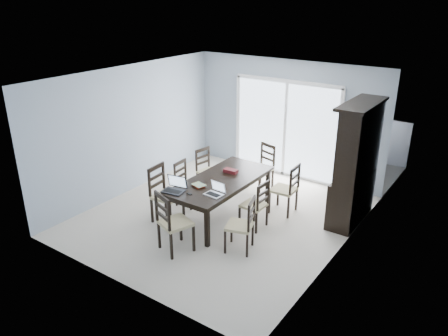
{
  "coord_description": "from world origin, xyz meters",
  "views": [
    {
      "loc": [
        4.19,
        -5.94,
        3.91
      ],
      "look_at": [
        0.06,
        0.0,
        0.98
      ],
      "focal_mm": 35.0,
      "sensor_mm": 36.0,
      "label": 1
    }
  ],
  "objects": [
    {
      "name": "chair_right_far",
      "position": [
        0.96,
        0.81,
        0.6
      ],
      "size": [
        0.46,
        0.45,
        1.14
      ],
      "rotation": [
        0.0,
        0.0,
        1.63
      ],
      "color": "black",
      "rests_on": "floor"
    },
    {
      "name": "dining_table",
      "position": [
        0.0,
        0.0,
        0.67
      ],
      "size": [
        1.0,
        2.2,
        0.75
      ],
      "color": "black",
      "rests_on": "floor"
    },
    {
      "name": "ceiling",
      "position": [
        0.0,
        0.0,
        2.6
      ],
      "size": [
        5.0,
        5.0,
        0.0
      ],
      "primitive_type": "plane",
      "rotation": [
        3.14,
        0.0,
        0.0
      ],
      "color": "white",
      "rests_on": "back_wall"
    },
    {
      "name": "wall_left",
      "position": [
        -2.25,
        0.0,
        1.3
      ],
      "size": [
        0.02,
        5.0,
        2.6
      ],
      "primitive_type": "cube",
      "color": "#8E9BAA",
      "rests_on": "floor"
    },
    {
      "name": "game_box",
      "position": [
        -0.03,
        0.35,
        0.78
      ],
      "size": [
        0.27,
        0.15,
        0.07
      ],
      "primitive_type": "cube",
      "rotation": [
        0.0,
        0.0,
        0.06
      ],
      "color": "#54101D",
      "rests_on": "dining_table"
    },
    {
      "name": "laptop_dark",
      "position": [
        -0.36,
        -0.91,
        0.81
      ],
      "size": [
        0.4,
        0.31,
        0.25
      ],
      "rotation": [
        0.0,
        0.0,
        0.18
      ],
      "color": "black",
      "rests_on": "dining_table"
    },
    {
      "name": "floor",
      "position": [
        0.0,
        0.0,
        0.0
      ],
      "size": [
        5.0,
        5.0,
        0.0
      ],
      "primitive_type": "plane",
      "color": "beige",
      "rests_on": "ground"
    },
    {
      "name": "railing",
      "position": [
        0.0,
        4.5,
        0.55
      ],
      "size": [
        4.5,
        0.06,
        1.1
      ],
      "primitive_type": "cube",
      "color": "#99999E",
      "rests_on": "balcony"
    },
    {
      "name": "cell_phone",
      "position": [
        -0.08,
        -0.82,
        0.76
      ],
      "size": [
        0.1,
        0.06,
        0.01
      ],
      "primitive_type": "cube",
      "rotation": [
        0.0,
        0.0,
        -0.16
      ],
      "color": "black",
      "rests_on": "dining_table"
    },
    {
      "name": "back_wall",
      "position": [
        0.0,
        2.5,
        1.3
      ],
      "size": [
        4.5,
        0.02,
        2.6
      ],
      "primitive_type": "cube",
      "color": "#8E9BAA",
      "rests_on": "floor"
    },
    {
      "name": "book_stack",
      "position": [
        -0.15,
        -0.49,
        0.77
      ],
      "size": [
        0.27,
        0.22,
        0.04
      ],
      "rotation": [
        0.0,
        0.0,
        -0.39
      ],
      "color": "maroon",
      "rests_on": "dining_table"
    },
    {
      "name": "chair_right_near",
      "position": [
        0.99,
        -0.75,
        0.57
      ],
      "size": [
        0.51,
        0.51,
        1.07
      ],
      "rotation": [
        0.0,
        0.0,
        1.88
      ],
      "color": "black",
      "rests_on": "floor"
    },
    {
      "name": "chair_right_mid",
      "position": [
        0.78,
        -0.0,
        0.55
      ],
      "size": [
        0.41,
        0.4,
        1.04
      ],
      "rotation": [
        0.0,
        0.0,
        1.54
      ],
      "color": "black",
      "rests_on": "floor"
    },
    {
      "name": "laptop_silver",
      "position": [
        0.28,
        -0.62,
        0.8
      ],
      "size": [
        0.32,
        0.23,
        0.21
      ],
      "rotation": [
        0.0,
        0.0,
        -0.08
      ],
      "color": "silver",
      "rests_on": "dining_table"
    },
    {
      "name": "hot_tub",
      "position": [
        -0.25,
        3.49,
        0.46
      ],
      "size": [
        1.78,
        1.59,
        0.92
      ],
      "rotation": [
        0.0,
        0.0,
        0.0
      ],
      "color": "maroon",
      "rests_on": "balcony"
    },
    {
      "name": "chair_left_mid",
      "position": [
        -0.89,
        0.02,
        0.54
      ],
      "size": [
        0.42,
        0.41,
        1.02
      ],
      "rotation": [
        0.0,
        0.0,
        -1.51
      ],
      "color": "black",
      "rests_on": "floor"
    },
    {
      "name": "chair_left_far",
      "position": [
        -0.94,
        0.79,
        0.55
      ],
      "size": [
        0.46,
        0.45,
        1.04
      ],
      "rotation": [
        0.0,
        0.0,
        -1.74
      ],
      "color": "black",
      "rests_on": "floor"
    },
    {
      "name": "china_hutch",
      "position": [
        2.02,
        1.25,
        1.07
      ],
      "size": [
        0.5,
        1.38,
        2.2
      ],
      "color": "black",
      "rests_on": "floor"
    },
    {
      "name": "sliding_door",
      "position": [
        0.0,
        2.48,
        1.09
      ],
      "size": [
        2.52,
        0.05,
        2.18
      ],
      "color": "silver",
      "rests_on": "floor"
    },
    {
      "name": "wall_right",
      "position": [
        2.25,
        0.0,
        1.3
      ],
      "size": [
        0.02,
        5.0,
        2.6
      ],
      "primitive_type": "cube",
      "color": "#8E9BAA",
      "rests_on": "floor"
    },
    {
      "name": "chair_end_near",
      "position": [
        0.03,
        -1.46,
        0.64
      ],
      "size": [
        0.58,
        0.59,
        1.2
      ],
      "rotation": [
        0.0,
        0.0,
        -0.34
      ],
      "color": "black",
      "rests_on": "floor"
    },
    {
      "name": "chair_left_near",
      "position": [
        -0.81,
        -0.71,
        0.64
      ],
      "size": [
        0.5,
        0.49,
        1.2
      ],
      "rotation": [
        0.0,
        0.0,
        -1.49
      ],
      "color": "black",
      "rests_on": "floor"
    },
    {
      "name": "chair_end_far",
      "position": [
        -0.02,
        1.58,
        0.59
      ],
      "size": [
        0.52,
        0.53,
        1.11
      ],
      "rotation": [
        0.0,
        0.0,
        2.84
      ],
      "color": "black",
      "rests_on": "floor"
    },
    {
      "name": "balcony",
      "position": [
        0.0,
        3.5,
        -0.05
      ],
      "size": [
        4.5,
        2.0,
        0.1
      ],
      "primitive_type": "cube",
      "color": "gray",
      "rests_on": "ground"
    }
  ]
}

